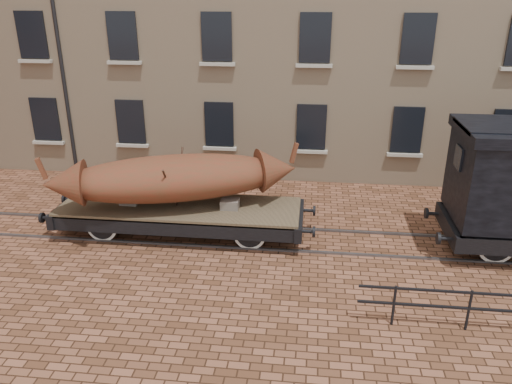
# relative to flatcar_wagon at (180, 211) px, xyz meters

# --- Properties ---
(ground) EXTENTS (90.00, 90.00, 0.00)m
(ground) POSITION_rel_flatcar_wagon_xyz_m (2.82, -0.00, -0.77)
(ground) COLOR #502E1C
(rail_track) EXTENTS (30.00, 1.52, 0.06)m
(rail_track) POSITION_rel_flatcar_wagon_xyz_m (2.82, -0.00, -0.74)
(rail_track) COLOR #59595E
(rail_track) RESTS_ON ground
(flatcar_wagon) EXTENTS (8.14, 2.21, 1.23)m
(flatcar_wagon) POSITION_rel_flatcar_wagon_xyz_m (0.00, 0.00, 0.00)
(flatcar_wagon) COLOR brown
(flatcar_wagon) RESTS_ON ground
(iron_boat) EXTENTS (7.38, 3.96, 1.75)m
(iron_boat) POSITION_rel_flatcar_wagon_xyz_m (-0.10, -0.00, 1.08)
(iron_boat) COLOR maroon
(iron_boat) RESTS_ON flatcar_wagon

